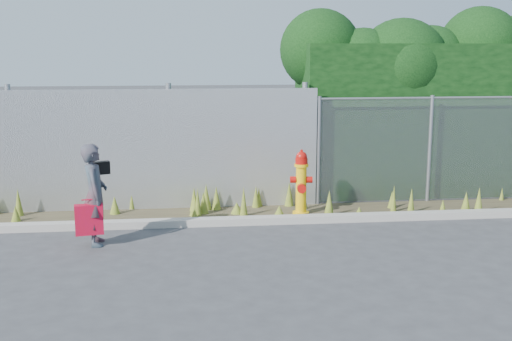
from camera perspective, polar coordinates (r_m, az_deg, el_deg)
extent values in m
plane|color=#39393B|center=(9.20, 2.84, -7.77)|extent=(80.00, 80.00, 0.00)
cube|color=#9C968D|center=(10.88, 1.34, -4.42)|extent=(16.00, 0.22, 0.12)
cube|color=#403724|center=(11.47, 0.95, -3.89)|extent=(16.00, 1.20, 0.01)
cone|color=#5A6E21|center=(11.34, -5.45, -3.22)|extent=(0.20, 0.20, 0.35)
cone|color=#5A6E21|center=(11.96, 2.96, -2.16)|extent=(0.17, 0.17, 0.46)
cone|color=#5A6E21|center=(11.45, -1.72, -3.40)|extent=(0.22, 0.22, 0.21)
cone|color=#5A6E21|center=(12.06, 19.19, -2.60)|extent=(0.16, 0.16, 0.49)
cone|color=#5A6E21|center=(11.16, 2.08, -3.76)|extent=(0.23, 0.23, 0.22)
cone|color=#5A6E21|center=(11.94, -11.00, -2.44)|extent=(0.10, 0.10, 0.44)
cone|color=#5A6E21|center=(11.97, 16.26, -3.12)|extent=(0.13, 0.13, 0.25)
cone|color=#5A6E21|center=(11.77, 4.29, -2.46)|extent=(0.13, 0.13, 0.44)
cone|color=#5A6E21|center=(11.22, -1.10, -2.86)|extent=(0.15, 0.15, 0.53)
cone|color=#5A6E21|center=(13.29, 21.01, -2.01)|extent=(0.09, 0.09, 0.25)
cone|color=#5A6E21|center=(11.37, 9.15, -3.70)|extent=(0.17, 0.17, 0.19)
cone|color=#5A6E21|center=(11.78, 12.15, -2.52)|extent=(0.11, 0.11, 0.50)
cone|color=#5A6E21|center=(11.71, -3.55, -2.52)|extent=(0.17, 0.17, 0.44)
cone|color=#5A6E21|center=(11.91, 0.26, -2.45)|extent=(0.13, 0.13, 0.36)
cone|color=#5A6E21|center=(12.08, 11.99, -2.60)|extent=(0.16, 0.16, 0.33)
cone|color=#5A6E21|center=(11.31, -5.21, -2.89)|extent=(0.14, 0.14, 0.50)
cone|color=#5A6E21|center=(11.31, 6.52, -2.98)|extent=(0.18, 0.18, 0.47)
cone|color=#5A6E21|center=(11.68, -12.45, -3.08)|extent=(0.19, 0.19, 0.33)
cone|color=#5A6E21|center=(11.65, -5.52, -2.62)|extent=(0.17, 0.17, 0.44)
cone|color=#5A6E21|center=(12.13, 18.16, -2.73)|extent=(0.18, 0.18, 0.38)
cone|color=#5A6E21|center=(11.85, -0.01, -2.41)|extent=(0.15, 0.15, 0.41)
cone|color=#5A6E21|center=(11.20, -5.50, -3.85)|extent=(0.11, 0.11, 0.18)
cone|color=#5A6E21|center=(11.70, -4.44, -2.42)|extent=(0.19, 0.19, 0.49)
cone|color=#5A6E21|center=(11.46, -4.69, -2.94)|extent=(0.18, 0.18, 0.40)
cone|color=#5A6E21|center=(11.80, 13.64, -2.66)|extent=(0.13, 0.13, 0.46)
cone|color=#5A6E21|center=(12.01, -20.36, -2.72)|extent=(0.16, 0.16, 0.49)
cone|color=#5A6E21|center=(11.67, -20.58, -3.67)|extent=(0.17, 0.17, 0.28)
cube|color=#A5A8AC|center=(11.89, -15.16, 1.65)|extent=(8.50, 0.08, 2.20)
cylinder|color=gray|center=(12.25, -20.87, 1.82)|extent=(0.10, 0.10, 2.30)
cylinder|color=gray|center=(11.86, -7.66, 2.16)|extent=(0.10, 0.10, 2.30)
cylinder|color=gray|center=(12.06, 4.31, 2.38)|extent=(0.10, 0.10, 2.30)
cube|color=gray|center=(13.05, 19.48, 1.77)|extent=(6.50, 0.03, 2.00)
cylinder|color=gray|center=(12.93, 19.76, 6.14)|extent=(6.50, 0.04, 0.04)
cylinder|color=gray|center=(12.01, 5.58, 1.71)|extent=(0.07, 0.07, 2.05)
cylinder|color=gray|center=(12.62, 15.18, 1.84)|extent=(0.07, 0.07, 2.05)
cube|color=black|center=(14.00, 18.96, 4.47)|extent=(7.30, 1.60, 3.00)
sphere|color=black|center=(13.16, 5.72, 10.65)|extent=(1.63, 1.63, 1.63)
sphere|color=black|center=(13.12, 9.46, 9.36)|extent=(1.41, 1.41, 1.41)
sphere|color=black|center=(13.34, 12.81, 9.14)|extent=(1.85, 1.85, 1.85)
sphere|color=black|center=(13.80, 15.14, 9.21)|extent=(1.53, 1.53, 1.53)
sphere|color=black|center=(14.22, 19.25, 10.25)|extent=(1.69, 1.69, 1.69)
cylinder|color=yellow|center=(11.45, 4.00, -3.81)|extent=(0.29, 0.29, 0.06)
cylinder|color=yellow|center=(11.35, 4.03, -1.81)|extent=(0.19, 0.19, 0.88)
cylinder|color=yellow|center=(11.26, 4.06, 0.48)|extent=(0.25, 0.25, 0.05)
cylinder|color=#B20F0A|center=(11.25, 4.06, 0.84)|extent=(0.22, 0.22, 0.10)
sphere|color=#B20F0A|center=(11.23, 4.07, 1.20)|extent=(0.20, 0.20, 0.20)
cylinder|color=#B20F0A|center=(11.22, 4.08, 1.72)|extent=(0.05, 0.05, 0.05)
cylinder|color=#B20F0A|center=(11.28, 3.32, -0.83)|extent=(0.10, 0.11, 0.11)
cylinder|color=#B20F0A|center=(11.34, 4.76, -0.80)|extent=(0.10, 0.11, 0.11)
cylinder|color=#B20F0A|center=(11.20, 4.16, -1.59)|extent=(0.16, 0.12, 0.16)
imported|color=#105C6A|center=(9.90, -14.14, -2.10)|extent=(0.43, 0.60, 1.54)
cube|color=#B30A2E|center=(9.84, -14.62, -4.23)|extent=(0.41, 0.15, 0.45)
cylinder|color=#B30A2E|center=(9.77, -14.71, -2.52)|extent=(0.19, 0.02, 0.02)
cube|color=black|center=(10.00, -13.63, 0.23)|extent=(0.26, 0.11, 0.20)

